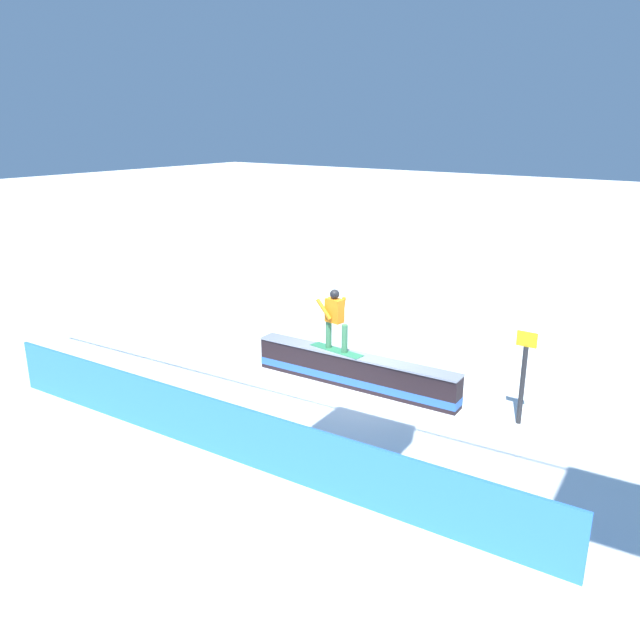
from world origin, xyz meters
TOP-DOWN VIEW (x-y plane):
  - ground_plane at (0.00, 0.00)m, footprint 120.00×120.00m
  - grind_box at (0.00, 0.00)m, footprint 5.08×0.75m
  - snowboarder at (0.53, 0.02)m, footprint 1.44×0.45m
  - safety_fence at (0.00, 4.07)m, footprint 12.02×0.70m
  - trail_marker at (-3.72, -0.39)m, footprint 0.40×0.10m

SIDE VIEW (x-z plane):
  - ground_plane at x=0.00m, z-range 0.00..0.00m
  - grind_box at x=0.00m, z-range -0.04..0.75m
  - safety_fence at x=0.00m, z-range 0.00..1.10m
  - trail_marker at x=-3.72m, z-range 0.07..2.02m
  - snowboarder at x=0.53m, z-range 0.85..2.29m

